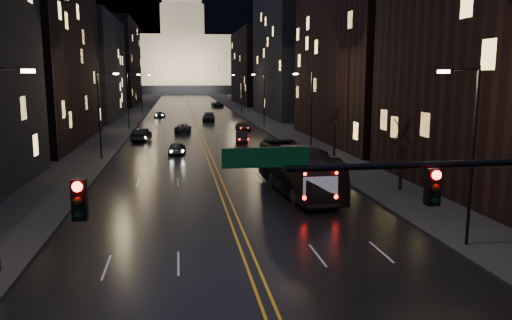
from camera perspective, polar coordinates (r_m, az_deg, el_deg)
name	(u,v)px	position (r m, az deg, el deg)	size (l,w,h in m)	color
road	(189,106)	(142.33, -7.61, 6.09)	(20.00, 320.00, 0.02)	black
sidewalk_left	(139,107)	(142.71, -13.27, 5.96)	(8.00, 320.00, 0.16)	black
sidewalk_right	(239,106)	(143.32, -1.98, 6.22)	(8.00, 320.00, 0.16)	black
center_line	(189,106)	(142.33, -7.61, 6.10)	(0.62, 320.00, 0.01)	orange
building_left_mid	(28,30)	(68.65, -24.61, 13.34)	(12.00, 30.00, 28.00)	black
building_left_far	(86,68)	(105.58, -18.88, 9.90)	(12.00, 34.00, 20.00)	black
building_left_dist	(115,64)	(153.13, -15.82, 10.55)	(12.00, 40.00, 24.00)	black
building_right_mid	(293,54)	(106.90, 4.30, 11.98)	(12.00, 34.00, 26.00)	black
building_right_dist	(258,68)	(153.97, 0.18, 10.53)	(12.00, 40.00, 22.00)	black
mountain_ridge	(233,1)	(398.44, -2.66, 17.74)	(520.00, 60.00, 130.00)	black
capitol	(183,59)	(262.21, -8.32, 11.39)	(90.00, 50.00, 58.50)	black
streetlamp_right_near	(470,147)	(26.30, 23.24, 1.34)	(2.13, 0.25, 9.00)	black
streetlamp_right_mid	(310,108)	(53.99, 6.17, 5.91)	(2.13, 0.25, 9.00)	black
streetlamp_left_mid	(101,110)	(52.72, -17.29, 5.45)	(2.13, 0.25, 9.00)	black
streetlamp_right_far	(263,97)	(83.29, 0.80, 7.24)	(2.13, 0.25, 9.00)	black
streetlamp_left_far	(129,98)	(82.48, -14.29, 6.93)	(2.13, 0.25, 9.00)	black
streetlamp_right_dist	(241,91)	(112.96, -1.77, 7.86)	(2.13, 0.25, 9.00)	black
streetlamp_left_dist	(142,92)	(112.36, -12.88, 7.61)	(2.13, 0.25, 9.00)	black
tree_right_mid	(403,131)	(37.88, 16.43, 3.18)	(2.40, 2.40, 6.65)	black
tree_right_far	(335,115)	(52.73, 9.02, 5.15)	(2.40, 2.40, 6.65)	black
bus	(298,170)	(36.66, 4.78, -1.11)	(2.88, 12.31, 3.43)	black
oncoming_car_a	(177,148)	(55.07, -9.02, 1.34)	(1.68, 4.17, 1.42)	black
oncoming_car_b	(141,135)	(67.45, -12.96, 2.83)	(1.79, 5.13, 1.69)	black
oncoming_car_c	(183,128)	(76.77, -8.35, 3.64)	(2.23, 4.84, 1.34)	black
oncoming_car_d	(160,115)	(104.44, -10.95, 5.10)	(1.78, 4.38, 1.27)	black
receding_car_a	(242,138)	(63.87, -1.65, 2.59)	(1.51, 4.33, 1.43)	black
receding_car_b	(243,127)	(77.15, -1.52, 3.80)	(1.70, 4.24, 1.44)	black
receding_car_c	(209,117)	(94.71, -5.43, 4.90)	(2.30, 5.65, 1.64)	black
receding_car_d	(218,104)	(138.51, -4.42, 6.37)	(2.60, 5.65, 1.57)	black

